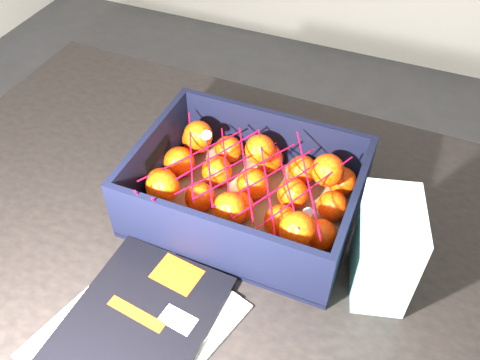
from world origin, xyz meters
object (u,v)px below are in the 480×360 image
at_px(table, 209,243).
at_px(magazine_stack, 137,328).
at_px(produce_crate, 246,196).
at_px(retail_carton, 385,250).

height_order(table, magazine_stack, magazine_stack).
relative_size(produce_crate, retail_carton, 2.14).
bearing_deg(magazine_stack, produce_crate, 77.91).
distance_m(table, magazine_stack, 0.28).
bearing_deg(produce_crate, magazine_stack, -102.09).
bearing_deg(retail_carton, magazine_stack, -159.71).
bearing_deg(produce_crate, table, -158.21).
bearing_deg(retail_carton, table, 158.26).
xyz_separation_m(magazine_stack, retail_carton, (0.32, 0.22, 0.08)).
bearing_deg(magazine_stack, retail_carton, 35.28).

